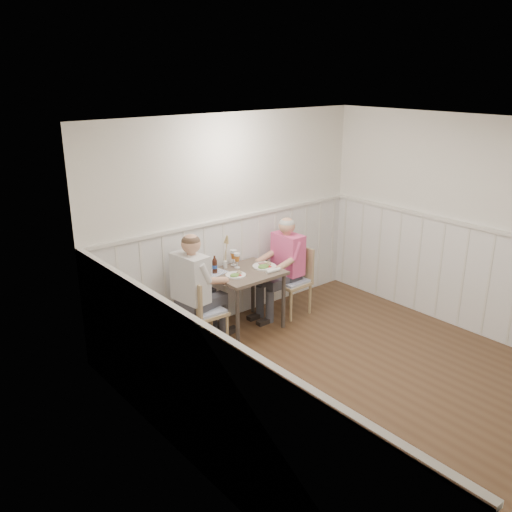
{
  "coord_description": "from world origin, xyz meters",
  "views": [
    {
      "loc": [
        -3.92,
        -2.98,
        3.07
      ],
      "look_at": [
        -0.1,
        1.64,
        1.0
      ],
      "focal_mm": 38.0,
      "sensor_mm": 36.0,
      "label": 1
    }
  ],
  "objects_px": {
    "chair_right": "(294,278)",
    "grass_vase": "(225,253)",
    "diner_cream": "(194,299)",
    "dining_table": "(246,280)",
    "man_in_pink": "(285,273)",
    "chair_left": "(202,310)",
    "beer_bottle": "(215,266)"
  },
  "relations": [
    {
      "from": "dining_table",
      "to": "chair_right",
      "type": "bearing_deg",
      "value": -3.21
    },
    {
      "from": "diner_cream",
      "to": "chair_right",
      "type": "bearing_deg",
      "value": -3.06
    },
    {
      "from": "chair_left",
      "to": "grass_vase",
      "type": "relative_size",
      "value": 1.94
    },
    {
      "from": "diner_cream",
      "to": "grass_vase",
      "type": "distance_m",
      "value": 0.74
    },
    {
      "from": "man_in_pink",
      "to": "beer_bottle",
      "type": "distance_m",
      "value": 1.06
    },
    {
      "from": "man_in_pink",
      "to": "diner_cream",
      "type": "distance_m",
      "value": 1.41
    },
    {
      "from": "chair_right",
      "to": "man_in_pink",
      "type": "height_order",
      "value": "man_in_pink"
    },
    {
      "from": "chair_left",
      "to": "diner_cream",
      "type": "xyz_separation_m",
      "value": [
        -0.04,
        0.1,
        0.12
      ]
    },
    {
      "from": "chair_left",
      "to": "chair_right",
      "type": "bearing_deg",
      "value": 0.65
    },
    {
      "from": "beer_bottle",
      "to": "grass_vase",
      "type": "bearing_deg",
      "value": 18.15
    },
    {
      "from": "chair_right",
      "to": "diner_cream",
      "type": "height_order",
      "value": "diner_cream"
    },
    {
      "from": "beer_bottle",
      "to": "chair_right",
      "type": "bearing_deg",
      "value": -11.55
    },
    {
      "from": "chair_right",
      "to": "diner_cream",
      "type": "distance_m",
      "value": 1.51
    },
    {
      "from": "chair_left",
      "to": "beer_bottle",
      "type": "height_order",
      "value": "beer_bottle"
    },
    {
      "from": "dining_table",
      "to": "chair_left",
      "type": "xyz_separation_m",
      "value": [
        -0.68,
        -0.06,
        -0.18
      ]
    },
    {
      "from": "dining_table",
      "to": "beer_bottle",
      "type": "distance_m",
      "value": 0.43
    },
    {
      "from": "chair_left",
      "to": "beer_bottle",
      "type": "xyz_separation_m",
      "value": [
        0.36,
        0.24,
        0.39
      ]
    },
    {
      "from": "dining_table",
      "to": "chair_left",
      "type": "relative_size",
      "value": 0.97
    },
    {
      "from": "dining_table",
      "to": "man_in_pink",
      "type": "distance_m",
      "value": 0.69
    },
    {
      "from": "dining_table",
      "to": "diner_cream",
      "type": "height_order",
      "value": "diner_cream"
    },
    {
      "from": "diner_cream",
      "to": "man_in_pink",
      "type": "bearing_deg",
      "value": -0.53
    },
    {
      "from": "dining_table",
      "to": "grass_vase",
      "type": "relative_size",
      "value": 1.87
    },
    {
      "from": "chair_right",
      "to": "beer_bottle",
      "type": "relative_size",
      "value": 4.0
    },
    {
      "from": "grass_vase",
      "to": "man_in_pink",
      "type": "bearing_deg",
      "value": -15.73
    },
    {
      "from": "chair_right",
      "to": "grass_vase",
      "type": "relative_size",
      "value": 2.03
    },
    {
      "from": "dining_table",
      "to": "man_in_pink",
      "type": "relative_size",
      "value": 0.62
    },
    {
      "from": "dining_table",
      "to": "man_in_pink",
      "type": "bearing_deg",
      "value": 2.0
    },
    {
      "from": "dining_table",
      "to": "man_in_pink",
      "type": "height_order",
      "value": "man_in_pink"
    },
    {
      "from": "beer_bottle",
      "to": "dining_table",
      "type": "bearing_deg",
      "value": -29.15
    },
    {
      "from": "chair_left",
      "to": "diner_cream",
      "type": "height_order",
      "value": "diner_cream"
    },
    {
      "from": "man_in_pink",
      "to": "beer_bottle",
      "type": "height_order",
      "value": "man_in_pink"
    },
    {
      "from": "diner_cream",
      "to": "grass_vase",
      "type": "xyz_separation_m",
      "value": [
        0.61,
        0.21,
        0.37
      ]
    }
  ]
}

